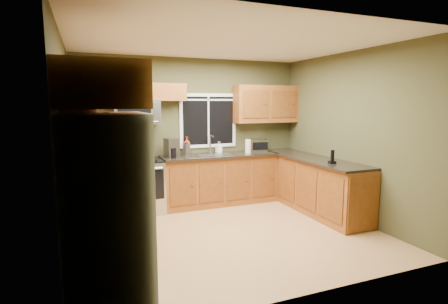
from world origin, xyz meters
TOP-DOWN VIEW (x-y plane):
  - floor at (0.00, 0.00)m, footprint 4.20×4.20m
  - ceiling at (0.00, 0.00)m, footprint 4.20×4.20m
  - back_wall at (0.00, 1.80)m, footprint 4.20×0.00m
  - front_wall at (0.00, -1.80)m, footprint 4.20×0.00m
  - left_wall at (-2.10, 0.00)m, footprint 0.00×3.60m
  - right_wall at (2.10, 0.00)m, footprint 0.00×3.60m
  - window at (0.30, 1.78)m, footprint 1.12×0.03m
  - base_cabinets_left at (-1.80, 0.48)m, footprint 0.60×2.65m
  - countertop_left at (-1.78, 0.48)m, footprint 0.65×2.65m
  - base_cabinets_back at (0.42, 1.50)m, footprint 2.17×0.60m
  - countertop_back at (0.42, 1.48)m, footprint 2.17×0.65m
  - base_cabinets_peninsula at (1.80, 0.54)m, footprint 0.60×2.52m
  - countertop_peninsula at (1.78, 0.55)m, footprint 0.65×2.50m
  - upper_cabinets_left at (-1.94, 0.48)m, footprint 0.33×2.65m
  - upper_cabinets_back_left at (-0.85, 1.64)m, footprint 1.30×0.33m
  - upper_cabinets_back_right at (1.45, 1.64)m, footprint 1.30×0.33m
  - upper_cabinet_over_fridge at (-1.74, -1.30)m, footprint 0.72×0.90m
  - refrigerator at (-1.74, -1.30)m, footprint 0.74×0.90m
  - range at (-1.05, 1.47)m, footprint 0.76×0.69m
  - microwave at (-1.05, 1.61)m, footprint 0.76×0.41m
  - sink at (0.30, 1.49)m, footprint 0.60×0.42m
  - toaster_oven at (1.26, 1.62)m, footprint 0.39×0.32m
  - coffee_maker at (-0.50, 1.44)m, footprint 0.24×0.30m
  - kettle at (-0.18, 1.63)m, footprint 0.17×0.17m
  - paper_towel_roll at (0.98, 1.45)m, footprint 0.13×0.13m
  - soap_bottle_a at (-0.15, 1.70)m, footprint 0.15×0.15m
  - soap_bottle_b at (0.48, 1.70)m, footprint 0.12×0.12m
  - cordless_phone at (1.70, -0.11)m, footprint 0.12×0.12m

SIDE VIEW (x-z plane):
  - floor at x=0.00m, z-range 0.00..0.00m
  - base_cabinets_peninsula at x=1.80m, z-range 0.00..0.90m
  - base_cabinets_left at x=-1.80m, z-range 0.00..0.90m
  - base_cabinets_back at x=0.42m, z-range 0.00..0.90m
  - range at x=-1.05m, z-range 0.00..0.94m
  - refrigerator at x=-1.74m, z-range 0.00..1.80m
  - countertop_left at x=-1.78m, z-range 0.90..0.94m
  - countertop_back at x=0.42m, z-range 0.90..0.94m
  - countertop_peninsula at x=1.78m, z-range 0.90..0.94m
  - sink at x=0.30m, z-range 0.77..1.13m
  - cordless_phone at x=1.70m, z-range 0.90..1.11m
  - soap_bottle_b at x=0.48m, z-range 0.94..1.15m
  - toaster_oven at x=1.26m, z-range 0.94..1.17m
  - kettle at x=-0.18m, z-range 0.93..1.18m
  - paper_towel_roll at x=0.98m, z-range 0.93..1.21m
  - coffee_maker at x=-0.50m, z-range 0.93..1.26m
  - soap_bottle_a at x=-0.15m, z-range 0.94..1.27m
  - back_wall at x=0.00m, z-range -0.75..3.45m
  - front_wall at x=0.00m, z-range -0.75..3.45m
  - left_wall at x=-2.10m, z-range -0.45..3.15m
  - right_wall at x=2.10m, z-range -0.45..3.15m
  - window at x=0.30m, z-range 1.04..2.06m
  - microwave at x=-1.05m, z-range 1.52..1.94m
  - upper_cabinets_left at x=-1.94m, z-range 1.50..2.22m
  - upper_cabinets_back_right at x=1.45m, z-range 1.50..2.22m
  - upper_cabinet_over_fridge at x=-1.74m, z-range 1.84..2.22m
  - upper_cabinets_back_left at x=-0.85m, z-range 1.92..2.22m
  - ceiling at x=0.00m, z-range 2.70..2.70m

